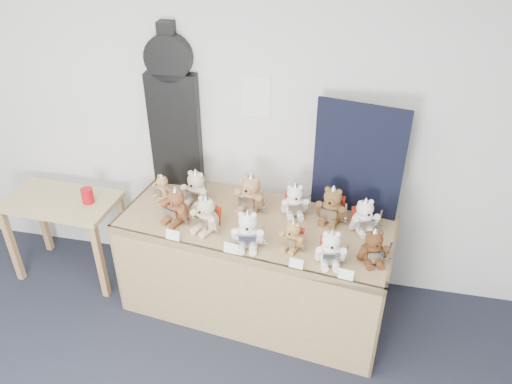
% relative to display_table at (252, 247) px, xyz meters
% --- Properties ---
extents(room_shell, '(6.00, 6.00, 6.00)m').
position_rel_display_table_xyz_m(room_shell, '(-0.09, 0.53, 0.92)').
color(room_shell, silver).
rests_on(room_shell, floor).
extents(display_table, '(2.02, 1.05, 0.81)m').
position_rel_display_table_xyz_m(display_table, '(0.00, 0.00, 0.00)').
color(display_table, olive).
rests_on(display_table, floor).
extents(side_table, '(0.90, 0.53, 0.73)m').
position_rel_display_table_xyz_m(side_table, '(-1.58, 0.15, -0.03)').
color(side_table, tan).
rests_on(side_table, floor).
extents(guitar_case, '(0.39, 0.13, 1.25)m').
position_rel_display_table_xyz_m(guitar_case, '(-0.70, 0.49, 0.78)').
color(guitar_case, black).
rests_on(guitar_case, display_table).
extents(navy_board, '(0.62, 0.15, 0.83)m').
position_rel_display_table_xyz_m(navy_board, '(0.67, 0.36, 0.59)').
color(navy_board, black).
rests_on(navy_board, display_table).
extents(red_cup, '(0.09, 0.09, 0.12)m').
position_rel_display_table_xyz_m(red_cup, '(-1.34, 0.16, 0.16)').
color(red_cup, '#A90B13').
rests_on(red_cup, side_table).
extents(teddy_front_far_left, '(0.23, 0.23, 0.29)m').
position_rel_display_table_xyz_m(teddy_front_far_left, '(-0.54, -0.02, 0.29)').
color(teddy_front_far_left, brown).
rests_on(teddy_front_far_left, display_table).
extents(teddy_front_left, '(0.23, 0.23, 0.29)m').
position_rel_display_table_xyz_m(teddy_front_left, '(-0.30, -0.08, 0.29)').
color(teddy_front_left, '#C9B38D').
rests_on(teddy_front_left, display_table).
extents(teddy_front_centre, '(0.25, 0.21, 0.30)m').
position_rel_display_table_xyz_m(teddy_front_centre, '(0.02, -0.20, 0.29)').
color(teddy_front_centre, silver).
rests_on(teddy_front_centre, display_table).
extents(teddy_front_right, '(0.19, 0.18, 0.23)m').
position_rel_display_table_xyz_m(teddy_front_right, '(0.31, -0.16, 0.26)').
color(teddy_front_right, '#9E733C').
rests_on(teddy_front_right, display_table).
extents(teddy_front_far_right, '(0.22, 0.20, 0.27)m').
position_rel_display_table_xyz_m(teddy_front_far_right, '(0.56, -0.26, 0.28)').
color(teddy_front_far_right, white).
rests_on(teddy_front_far_right, display_table).
extents(teddy_front_end, '(0.22, 0.20, 0.26)m').
position_rel_display_table_xyz_m(teddy_front_end, '(0.82, -0.19, 0.28)').
color(teddy_front_end, '#4F2F1B').
rests_on(teddy_front_end, display_table).
extents(teddy_back_left, '(0.24, 0.22, 0.30)m').
position_rel_display_table_xyz_m(teddy_back_left, '(-0.47, 0.23, 0.29)').
color(teddy_back_left, '#C9B892').
rests_on(teddy_back_left, display_table).
extents(teddy_back_centre_left, '(0.26, 0.24, 0.32)m').
position_rel_display_table_xyz_m(teddy_back_centre_left, '(-0.06, 0.22, 0.30)').
color(teddy_back_centre_left, '#A77E53').
rests_on(teddy_back_centre_left, display_table).
extents(teddy_back_centre_right, '(0.23, 0.21, 0.27)m').
position_rel_display_table_xyz_m(teddy_back_centre_right, '(0.26, 0.23, 0.28)').
color(teddy_back_centre_right, white).
rests_on(teddy_back_centre_right, display_table).
extents(teddy_back_right, '(0.25, 0.23, 0.30)m').
position_rel_display_table_xyz_m(teddy_back_right, '(0.53, 0.21, 0.29)').
color(teddy_back_right, brown).
rests_on(teddy_back_right, display_table).
extents(teddy_back_end, '(0.23, 0.22, 0.28)m').
position_rel_display_table_xyz_m(teddy_back_end, '(0.75, 0.14, 0.28)').
color(teddy_back_end, white).
rests_on(teddy_back_end, display_table).
extents(teddy_back_far_left, '(0.17, 0.17, 0.21)m').
position_rel_display_table_xyz_m(teddy_back_far_left, '(-0.75, 0.24, 0.26)').
color(teddy_back_far_left, '#A8824E').
rests_on(teddy_back_far_left, display_table).
extents(entry_card_a, '(0.10, 0.03, 0.07)m').
position_rel_display_table_xyz_m(entry_card_a, '(-0.49, -0.25, 0.21)').
color(entry_card_a, white).
rests_on(entry_card_a, display_table).
extents(entry_card_b, '(0.10, 0.03, 0.07)m').
position_rel_display_table_xyz_m(entry_card_b, '(-0.07, -0.30, 0.21)').
color(entry_card_b, white).
rests_on(entry_card_b, display_table).
extents(entry_card_c, '(0.09, 0.03, 0.06)m').
position_rel_display_table_xyz_m(entry_card_c, '(0.36, -0.36, 0.21)').
color(entry_card_c, white).
rests_on(entry_card_c, display_table).
extents(entry_card_d, '(0.09, 0.03, 0.07)m').
position_rel_display_table_xyz_m(entry_card_d, '(0.67, -0.40, 0.21)').
color(entry_card_d, white).
rests_on(entry_card_d, display_table).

